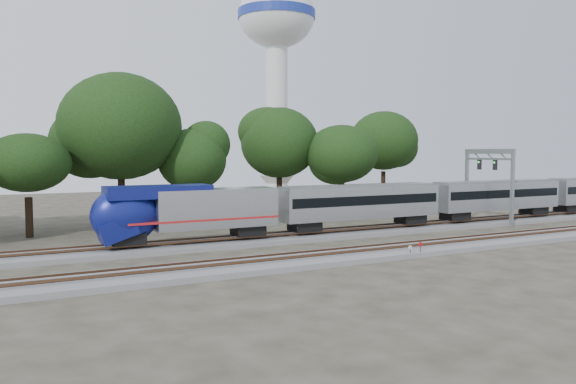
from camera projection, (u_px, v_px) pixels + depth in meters
name	position (u px, v px, depth m)	size (l,w,h in m)	color
ground	(303.00, 252.00, 44.96)	(160.00, 160.00, 0.00)	#383328
track_far	(270.00, 239.00, 50.24)	(160.00, 5.00, 0.73)	slate
track_near	(329.00, 257.00, 41.41)	(160.00, 5.00, 0.73)	slate
train	(552.00, 192.00, 67.68)	(108.37, 3.09, 4.56)	#ADAFB4
switch_stand_red	(420.00, 247.00, 42.65)	(0.37, 0.07, 1.16)	#512D19
switch_stand_white	(410.00, 250.00, 42.19)	(0.31, 0.07, 0.97)	#512D19
switch_lever	(428.00, 251.00, 44.31)	(0.50, 0.30, 0.30)	#512D19
water_tower	(277.00, 38.00, 100.07)	(13.81, 13.81, 38.22)	silver
signal_gantry	(489.00, 169.00, 62.47)	(0.58, 6.88, 8.36)	gray
tree_2	(27.00, 163.00, 52.17)	(7.11, 7.11, 10.03)	black
tree_3	(120.00, 127.00, 58.90)	(10.86, 10.86, 15.31)	black
tree_4	(192.00, 160.00, 61.32)	(7.29, 7.29, 10.28)	black
tree_5	(279.00, 143.00, 69.92)	(9.33, 9.33, 13.15)	black
tree_6	(342.00, 154.00, 68.31)	(7.93, 7.93, 11.19)	black
tree_7	(384.00, 141.00, 81.93)	(9.86, 9.86, 13.90)	black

